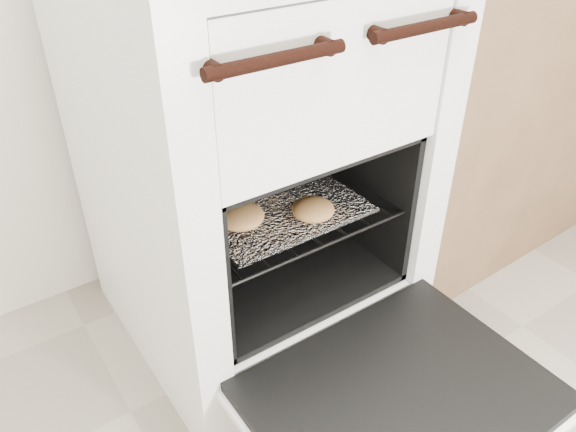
% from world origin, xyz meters
% --- Properties ---
extents(stove, '(0.64, 0.72, 0.99)m').
position_xyz_m(stove, '(0.08, 1.14, 0.48)').
color(stove, white).
rests_on(stove, ground).
extents(oven_door, '(0.58, 0.45, 0.04)m').
position_xyz_m(oven_door, '(0.08, 0.60, 0.21)').
color(oven_door, black).
rests_on(oven_door, stove).
extents(oven_rack, '(0.47, 0.45, 0.01)m').
position_xyz_m(oven_rack, '(0.08, 1.07, 0.42)').
color(oven_rack, black).
rests_on(oven_rack, stove).
extents(foil_sheet, '(0.36, 0.32, 0.01)m').
position_xyz_m(foil_sheet, '(0.08, 1.05, 0.43)').
color(foil_sheet, white).
rests_on(foil_sheet, oven_rack).
extents(baked_rolls, '(0.26, 0.29, 0.05)m').
position_xyz_m(baked_rolls, '(0.02, 1.04, 0.46)').
color(baked_rolls, '#B57C48').
rests_on(baked_rolls, foil_sheet).
extents(counter, '(0.99, 0.68, 0.97)m').
position_xyz_m(counter, '(0.92, 1.22, 0.49)').
color(counter, brown).
rests_on(counter, ground).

